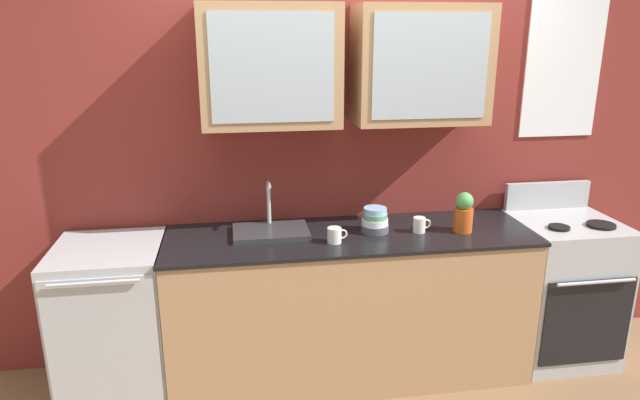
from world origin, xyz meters
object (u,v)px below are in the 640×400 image
object	(u,v)px
dishwasher	(115,322)
cup_near_bowls	(420,225)
bowl_stack	(375,221)
cup_near_sink	(335,235)
sink_faucet	(271,230)
stove_range	(560,288)
vase	(464,213)

from	to	relation	value
dishwasher	cup_near_bowls	bearing A→B (deg)	-0.99
bowl_stack	cup_near_sink	bearing A→B (deg)	-152.26
sink_faucet	dishwasher	world-z (taller)	sink_faucet
sink_faucet	bowl_stack	bearing A→B (deg)	-4.92
bowl_stack	cup_near_bowls	world-z (taller)	bowl_stack
stove_range	bowl_stack	bearing A→B (deg)	179.29
stove_range	sink_faucet	distance (m)	1.92
stove_range	cup_near_bowls	size ratio (longest dim) A/B	10.20
bowl_stack	dishwasher	bearing A→B (deg)	-179.27
vase	cup_near_sink	size ratio (longest dim) A/B	2.09
cup_near_sink	dishwasher	bearing A→B (deg)	174.52
stove_range	cup_near_bowls	bearing A→B (deg)	-177.96
bowl_stack	stove_range	bearing A→B (deg)	-0.71
vase	cup_near_sink	bearing A→B (deg)	-175.28
bowl_stack	vase	world-z (taller)	vase
bowl_stack	vase	bearing A→B (deg)	-8.34
sink_faucet	dishwasher	size ratio (longest dim) A/B	0.48
stove_range	bowl_stack	world-z (taller)	stove_range
vase	bowl_stack	bearing A→B (deg)	171.66
dishwasher	vase	bearing A→B (deg)	-1.58
stove_range	sink_faucet	world-z (taller)	sink_faucet
vase	cup_near_bowls	bearing A→B (deg)	174.40
sink_faucet	vase	xyz separation A→B (m)	(1.13, -0.13, 0.09)
cup_near_bowls	cup_near_sink	bearing A→B (deg)	-170.31
sink_faucet	bowl_stack	size ratio (longest dim) A/B	2.66
vase	dishwasher	bearing A→B (deg)	178.42
sink_faucet	dishwasher	distance (m)	1.03
stove_range	vase	xyz separation A→B (m)	(-0.73, -0.06, 0.57)
sink_faucet	vase	size ratio (longest dim) A/B	1.83
stove_range	vase	size ratio (longest dim) A/B	4.60
cup_near_bowls	dishwasher	bearing A→B (deg)	179.01
stove_range	cup_near_sink	distance (m)	1.59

